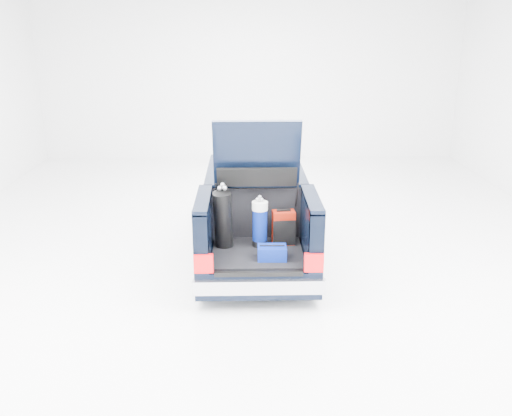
{
  "coord_description": "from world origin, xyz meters",
  "views": [
    {
      "loc": [
        -0.19,
        -8.78,
        3.74
      ],
      "look_at": [
        0.0,
        -0.5,
        0.94
      ],
      "focal_mm": 38.0,
      "sensor_mm": 36.0,
      "label": 1
    }
  ],
  "objects_px": {
    "blue_duffel": "(272,252)",
    "black_golf_bag": "(223,219)",
    "red_suitcase": "(283,228)",
    "blue_golf_bag": "(260,223)",
    "car": "(255,211)"
  },
  "relations": [
    {
      "from": "blue_golf_bag",
      "to": "blue_duffel",
      "type": "distance_m",
      "value": 0.59
    },
    {
      "from": "car",
      "to": "blue_duffel",
      "type": "xyz_separation_m",
      "value": [
        0.2,
        -1.86,
        0.02
      ]
    },
    {
      "from": "red_suitcase",
      "to": "car",
      "type": "bearing_deg",
      "value": 101.55
    },
    {
      "from": "red_suitcase",
      "to": "black_golf_bag",
      "type": "bearing_deg",
      "value": -178.05
    },
    {
      "from": "blue_golf_bag",
      "to": "blue_duffel",
      "type": "height_order",
      "value": "blue_golf_bag"
    },
    {
      "from": "red_suitcase",
      "to": "blue_golf_bag",
      "type": "xyz_separation_m",
      "value": [
        -0.36,
        -0.06,
        0.1
      ]
    },
    {
      "from": "red_suitcase",
      "to": "black_golf_bag",
      "type": "height_order",
      "value": "black_golf_bag"
    },
    {
      "from": "black_golf_bag",
      "to": "car",
      "type": "bearing_deg",
      "value": 80.17
    },
    {
      "from": "car",
      "to": "blue_golf_bag",
      "type": "relative_size",
      "value": 5.96
    },
    {
      "from": "car",
      "to": "black_golf_bag",
      "type": "distance_m",
      "value": 1.54
    },
    {
      "from": "black_golf_bag",
      "to": "blue_duffel",
      "type": "distance_m",
      "value": 0.9
    },
    {
      "from": "blue_duffel",
      "to": "black_golf_bag",
      "type": "bearing_deg",
      "value": 148.45
    },
    {
      "from": "blue_golf_bag",
      "to": "blue_duffel",
      "type": "xyz_separation_m",
      "value": [
        0.16,
        -0.5,
        -0.26
      ]
    },
    {
      "from": "red_suitcase",
      "to": "blue_duffel",
      "type": "distance_m",
      "value": 0.62
    },
    {
      "from": "black_golf_bag",
      "to": "red_suitcase",
      "type": "bearing_deg",
      "value": 17.08
    }
  ]
}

